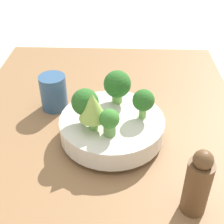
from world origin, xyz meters
name	(u,v)px	position (x,y,z in m)	size (l,w,h in m)	color
ground_plane	(103,149)	(0.00, 0.00, 0.00)	(6.00, 6.00, 0.00)	beige
table	(103,143)	(0.00, 0.00, 0.02)	(1.10, 0.79, 0.05)	olive
bowl	(112,127)	(-0.01, -0.03, 0.09)	(0.26, 0.26, 0.06)	silver
broccoli_floret_left	(109,121)	(-0.07, -0.02, 0.15)	(0.05, 0.05, 0.07)	#609347
broccoli_floret_back	(85,103)	(-0.02, 0.04, 0.17)	(0.07, 0.07, 0.09)	#6BA34C
broccoli_floret_right	(117,85)	(0.07, -0.04, 0.17)	(0.07, 0.07, 0.09)	#7AB256
romanesco_piece_far	(93,107)	(-0.05, 0.02, 0.18)	(0.07, 0.07, 0.10)	#6BA34C
broccoli_floret_front	(143,101)	(0.00, -0.10, 0.16)	(0.05, 0.05, 0.08)	#7AB256
cup	(54,92)	(0.13, 0.15, 0.10)	(0.08, 0.08, 0.10)	#33567F
pepper_mill	(198,184)	(-0.22, -0.20, 0.12)	(0.05, 0.05, 0.16)	brown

